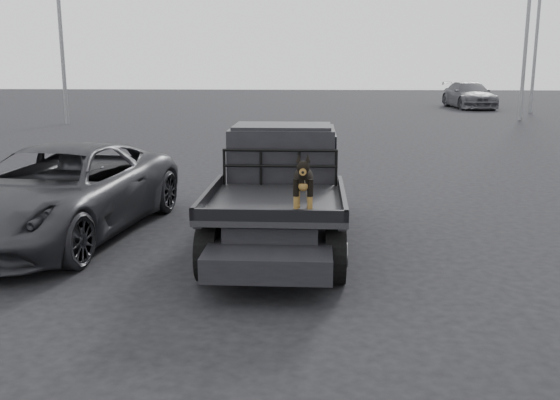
# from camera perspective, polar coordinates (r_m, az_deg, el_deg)

# --- Properties ---
(ground) EXTENTS (120.00, 120.00, 0.00)m
(ground) POSITION_cam_1_polar(r_m,az_deg,el_deg) (8.40, 2.49, -7.07)
(ground) COLOR black
(ground) RESTS_ON ground
(flatbed_ute) EXTENTS (2.00, 5.40, 0.92)m
(flatbed_ute) POSITION_cam_1_polar(r_m,az_deg,el_deg) (9.74, -0.08, -1.50)
(flatbed_ute) COLOR black
(flatbed_ute) RESTS_ON ground
(ute_cab) EXTENTS (1.72, 1.30, 0.88)m
(ute_cab) POSITION_cam_1_polar(r_m,az_deg,el_deg) (10.50, 0.23, 4.52)
(ute_cab) COLOR black
(ute_cab) RESTS_ON flatbed_ute
(headache_rack) EXTENTS (1.80, 0.08, 0.55)m
(headache_rack) POSITION_cam_1_polar(r_m,az_deg,el_deg) (9.79, -0.01, 2.97)
(headache_rack) COLOR black
(headache_rack) RESTS_ON flatbed_ute
(dog) EXTENTS (0.32, 0.60, 0.74)m
(dog) POSITION_cam_1_polar(r_m,az_deg,el_deg) (8.05, 2.16, 1.59)
(dog) COLOR black
(dog) RESTS_ON flatbed_ute
(parked_suv) EXTENTS (3.11, 5.61, 1.49)m
(parked_suv) POSITION_cam_1_polar(r_m,az_deg,el_deg) (10.79, -19.64, 0.68)
(parked_suv) COLOR #2C2D31
(parked_suv) RESTS_ON ground
(distant_car_b) EXTENTS (2.76, 5.79, 1.63)m
(distant_car_b) POSITION_cam_1_polar(r_m,az_deg,el_deg) (41.68, 16.90, 9.16)
(distant_car_b) COLOR #49494E
(distant_car_b) RESTS_ON ground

